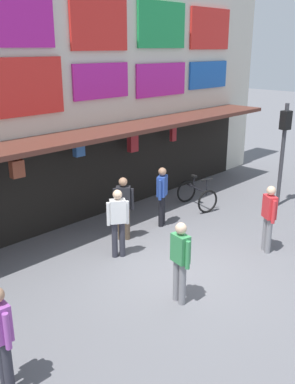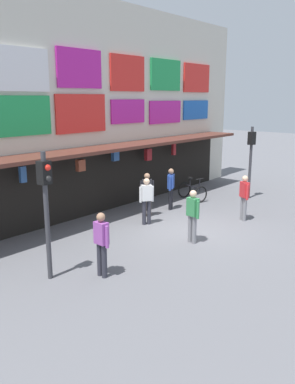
% 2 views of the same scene
% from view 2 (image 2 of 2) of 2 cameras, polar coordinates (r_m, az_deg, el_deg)
% --- Properties ---
extents(ground_plane, '(80.00, 80.00, 0.00)m').
position_cam_2_polar(ground_plane, '(13.79, 5.92, -5.44)').
color(ground_plane, slate).
extents(shopfront, '(18.00, 2.60, 8.00)m').
position_cam_2_polar(shopfront, '(16.09, -7.49, 11.60)').
color(shopfront, beige).
rests_on(shopfront, ground).
extents(traffic_light_near, '(0.31, 0.34, 3.20)m').
position_cam_2_polar(traffic_light_near, '(9.84, -14.34, -0.50)').
color(traffic_light_near, '#38383D').
rests_on(traffic_light_near, ground).
extents(traffic_light_far, '(0.33, 0.35, 3.20)m').
position_cam_2_polar(traffic_light_far, '(18.18, 14.56, 5.70)').
color(traffic_light_far, '#38383D').
rests_on(traffic_light_far, ground).
extents(bicycle_parked, '(1.00, 1.31, 1.05)m').
position_cam_2_polar(bicycle_parked, '(17.69, 6.44, 0.09)').
color(bicycle_parked, black).
rests_on(bicycle_parked, ground).
extents(pedestrian_in_green, '(0.41, 0.41, 1.68)m').
position_cam_2_polar(pedestrian_in_green, '(15.03, -0.07, -0.03)').
color(pedestrian_in_green, brown).
rests_on(pedestrian_in_green, ground).
extents(pedestrian_in_purple, '(0.46, 0.38, 1.68)m').
position_cam_2_polar(pedestrian_in_purple, '(14.08, -0.14, -0.95)').
color(pedestrian_in_purple, '#2D2D38').
rests_on(pedestrian_in_purple, ground).
extents(pedestrian_in_white, '(0.39, 0.45, 1.68)m').
position_cam_2_polar(pedestrian_in_white, '(14.99, 13.66, -0.45)').
color(pedestrian_in_white, gray).
rests_on(pedestrian_in_white, ground).
extents(pedestrian_in_red, '(0.25, 0.53, 1.68)m').
position_cam_2_polar(pedestrian_in_red, '(10.05, -6.60, -6.98)').
color(pedestrian_in_red, '#2D2D38').
rests_on(pedestrian_in_red, ground).
extents(pedestrian_in_blue, '(0.48, 0.36, 1.68)m').
position_cam_2_polar(pedestrian_in_blue, '(16.02, 3.36, 0.79)').
color(pedestrian_in_blue, black).
rests_on(pedestrian_in_blue, ground).
extents(pedestrian_in_yellow, '(0.29, 0.52, 1.68)m').
position_cam_2_polar(pedestrian_in_yellow, '(12.37, 6.47, -3.06)').
color(pedestrian_in_yellow, gray).
rests_on(pedestrian_in_yellow, ground).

